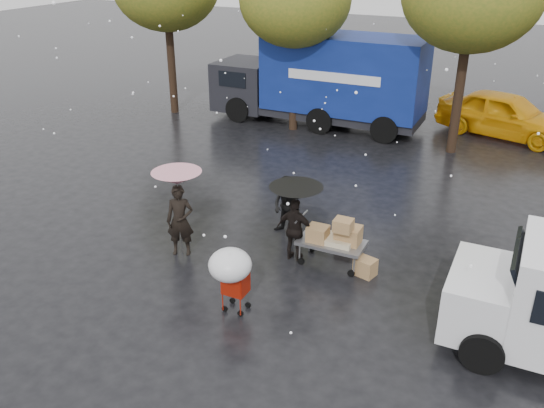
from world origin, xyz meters
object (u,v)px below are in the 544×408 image
at_px(person_pink, 180,221).
at_px(shopping_cart, 231,268).
at_px(person_black, 295,230).
at_px(blue_truck, 324,80).
at_px(yellow_taxi, 505,115).
at_px(vendor_cart, 335,237).

relative_size(person_pink, shopping_cart, 1.18).
bearing_deg(person_black, blue_truck, -73.68).
distance_m(person_black, yellow_taxi, 12.10).
bearing_deg(vendor_cart, blue_truck, 112.51).
bearing_deg(vendor_cart, person_black, -170.77).
relative_size(person_black, shopping_cart, 1.04).
bearing_deg(blue_truck, person_pink, -86.31).
relative_size(person_black, yellow_taxi, 0.31).
bearing_deg(vendor_cart, yellow_taxi, 77.74).
xyz_separation_m(vendor_cart, blue_truck, (-4.14, 9.98, 1.03)).
bearing_deg(yellow_taxi, person_black, 179.75).
distance_m(shopping_cart, blue_truck, 13.00).
height_order(vendor_cart, shopping_cart, shopping_cart).
bearing_deg(blue_truck, person_black, -72.34).
bearing_deg(vendor_cart, shopping_cart, -113.91).
relative_size(shopping_cart, blue_truck, 0.18).
bearing_deg(blue_truck, vendor_cart, -67.49).
relative_size(person_pink, yellow_taxi, 0.35).
bearing_deg(yellow_taxi, shopping_cart, -178.48).
bearing_deg(yellow_taxi, person_pink, 170.80).
xyz_separation_m(person_pink, shopping_cart, (2.25, -1.59, 0.20)).
relative_size(person_pink, blue_truck, 0.21).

